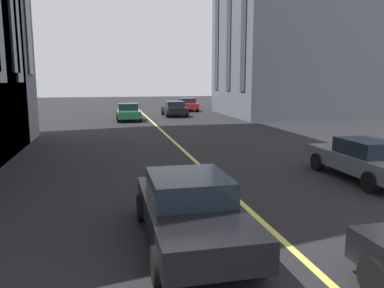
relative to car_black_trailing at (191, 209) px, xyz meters
The scene contains 7 objects.
lane_centre_line 9.58m from the car_black_trailing, 11.32° to the right, with size 80.00×0.16×0.01m.
car_black_trailing is the anchor object (origin of this frame).
car_green_oncoming 24.18m from the car_black_trailing, ahead, with size 3.90×1.89×1.40m.
car_black_far 27.66m from the car_black_trailing, ahead, with size 4.40×1.95×1.37m.
car_red_mid 33.62m from the car_black_trailing, 11.63° to the right, with size 4.40×1.95×1.37m.
car_grey_parked_b 7.67m from the car_black_trailing, 62.03° to the right, with size 4.40×1.95×1.37m.
building_right_near 31.71m from the car_black_trailing, 30.63° to the right, with size 11.51×12.70×16.86m.
Camera 1 is at (3.36, 3.47, 3.30)m, focal length 35.65 mm.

